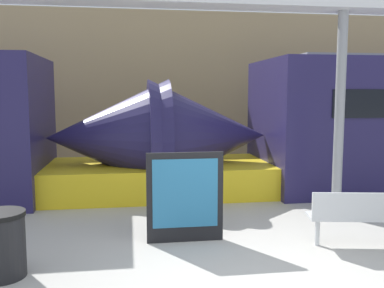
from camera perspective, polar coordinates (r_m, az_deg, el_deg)
name	(u,v)px	position (r m, az deg, el deg)	size (l,w,h in m)	color
ground_plane	(250,285)	(5.47, 7.74, -18.17)	(60.00, 60.00, 0.00)	#B2AFA8
station_wall	(172,88)	(14.31, -2.74, 7.48)	(56.00, 0.20, 5.00)	tan
bench_near	(359,214)	(6.91, 21.35, -8.65)	(1.51, 0.69, 0.87)	silver
trash_bin	(1,244)	(5.99, -24.16, -12.12)	(0.62, 0.62, 0.84)	black
poster_board	(185,197)	(6.66, -0.93, -7.06)	(1.19, 0.07, 1.41)	black
support_column_near	(339,115)	(8.42, 19.06, 3.62)	(0.18, 0.18, 3.80)	gray
canopy_beam	(344,2)	(8.57, 19.60, 17.36)	(28.00, 0.60, 0.28)	silver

